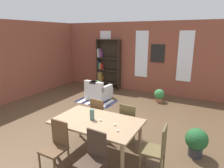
# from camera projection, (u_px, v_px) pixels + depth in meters

# --- Properties ---
(ground_plane) EXTENTS (10.31, 10.31, 0.00)m
(ground_plane) POSITION_uv_depth(u_px,v_px,m) (89.00, 129.00, 5.23)
(ground_plane) COLOR brown
(back_wall_brick) EXTENTS (8.46, 0.12, 2.95)m
(back_wall_brick) POSITION_uv_depth(u_px,v_px,m) (142.00, 58.00, 8.29)
(back_wall_brick) COLOR brown
(back_wall_brick) RESTS_ON ground
(window_pane_0) EXTENTS (0.55, 0.02, 1.92)m
(window_pane_0) POSITION_uv_depth(u_px,v_px,m) (106.00, 52.00, 8.99)
(window_pane_0) COLOR white
(window_pane_1) EXTENTS (0.55, 0.02, 1.92)m
(window_pane_1) POSITION_uv_depth(u_px,v_px,m) (141.00, 54.00, 8.19)
(window_pane_1) COLOR white
(window_pane_2) EXTENTS (0.55, 0.02, 1.92)m
(window_pane_2) POSITION_uv_depth(u_px,v_px,m) (185.00, 57.00, 7.40)
(window_pane_2) COLOR white
(dining_table) EXTENTS (1.76, 1.07, 0.77)m
(dining_table) POSITION_uv_depth(u_px,v_px,m) (97.00, 124.00, 3.98)
(dining_table) COLOR #9C7C5A
(dining_table) RESTS_ON ground
(vase_on_table) EXTENTS (0.10, 0.10, 0.22)m
(vase_on_table) POSITION_uv_depth(u_px,v_px,m) (92.00, 114.00, 3.98)
(vase_on_table) COLOR #4C7266
(vase_on_table) RESTS_ON dining_table
(tealight_candle_0) EXTENTS (0.04, 0.04, 0.03)m
(tealight_candle_0) POSITION_uv_depth(u_px,v_px,m) (115.00, 125.00, 3.75)
(tealight_candle_0) COLOR silver
(tealight_candle_0) RESTS_ON dining_table
(tealight_candle_1) EXTENTS (0.04, 0.04, 0.03)m
(tealight_candle_1) POSITION_uv_depth(u_px,v_px,m) (100.00, 120.00, 3.94)
(tealight_candle_1) COLOR silver
(tealight_candle_1) RESTS_ON dining_table
(tealight_candle_2) EXTENTS (0.04, 0.04, 0.03)m
(tealight_candle_2) POSITION_uv_depth(u_px,v_px,m) (118.00, 131.00, 3.52)
(tealight_candle_2) COLOR silver
(tealight_candle_2) RESTS_ON dining_table
(dining_chair_near_right) EXTENTS (0.42, 0.42, 0.95)m
(dining_chair_near_right) POSITION_uv_depth(u_px,v_px,m) (93.00, 158.00, 3.19)
(dining_chair_near_right) COLOR #3F2D22
(dining_chair_near_right) RESTS_ON ground
(dining_chair_near_left) EXTENTS (0.40, 0.40, 0.95)m
(dining_chair_near_left) POSITION_uv_depth(u_px,v_px,m) (56.00, 145.00, 3.56)
(dining_chair_near_left) COLOR brown
(dining_chair_near_left) RESTS_ON ground
(dining_chair_head_right) EXTENTS (0.43, 0.43, 0.95)m
(dining_chair_head_right) POSITION_uv_depth(u_px,v_px,m) (157.00, 148.00, 3.46)
(dining_chair_head_right) COLOR brown
(dining_chair_head_right) RESTS_ON ground
(dining_chair_far_right) EXTENTS (0.42, 0.42, 0.95)m
(dining_chair_far_right) POSITION_uv_depth(u_px,v_px,m) (129.00, 122.00, 4.49)
(dining_chair_far_right) COLOR brown
(dining_chair_far_right) RESTS_ON ground
(dining_chair_far_left) EXTENTS (0.43, 0.43, 0.95)m
(dining_chair_far_left) POSITION_uv_depth(u_px,v_px,m) (100.00, 115.00, 4.86)
(dining_chair_far_left) COLOR brown
(dining_chair_far_left) RESTS_ON ground
(bookshelf_tall) EXTENTS (1.12, 0.29, 2.22)m
(bookshelf_tall) POSITION_uv_depth(u_px,v_px,m) (107.00, 64.00, 8.91)
(bookshelf_tall) COLOR #2D2319
(bookshelf_tall) RESTS_ON ground
(armchair_white) EXTENTS (0.85, 0.85, 0.75)m
(armchair_white) POSITION_uv_depth(u_px,v_px,m) (98.00, 92.00, 7.57)
(armchair_white) COLOR silver
(armchair_white) RESTS_ON ground
(potted_plant_by_shelf) EXTENTS (0.38, 0.38, 0.48)m
(potted_plant_by_shelf) POSITION_uv_depth(u_px,v_px,m) (159.00, 95.00, 7.23)
(potted_plant_by_shelf) COLOR #9E6042
(potted_plant_by_shelf) RESTS_ON ground
(potted_plant_corner) EXTENTS (0.45, 0.45, 0.61)m
(potted_plant_corner) POSITION_uv_depth(u_px,v_px,m) (196.00, 141.00, 4.01)
(potted_plant_corner) COLOR #333338
(potted_plant_corner) RESTS_ON ground
(potted_plant_window) EXTENTS (0.33, 0.33, 0.48)m
(potted_plant_window) POSITION_uv_depth(u_px,v_px,m) (97.00, 85.00, 8.56)
(potted_plant_window) COLOR silver
(potted_plant_window) RESTS_ON ground
(striped_rug) EXTENTS (1.45, 0.91, 0.01)m
(striped_rug) POSITION_uv_depth(u_px,v_px,m) (96.00, 101.00, 7.34)
(striped_rug) COLOR #1E1E33
(striped_rug) RESTS_ON ground
(framed_picture) EXTENTS (0.56, 0.03, 0.72)m
(framed_picture) POSITION_uv_depth(u_px,v_px,m) (158.00, 53.00, 7.86)
(framed_picture) COLOR black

